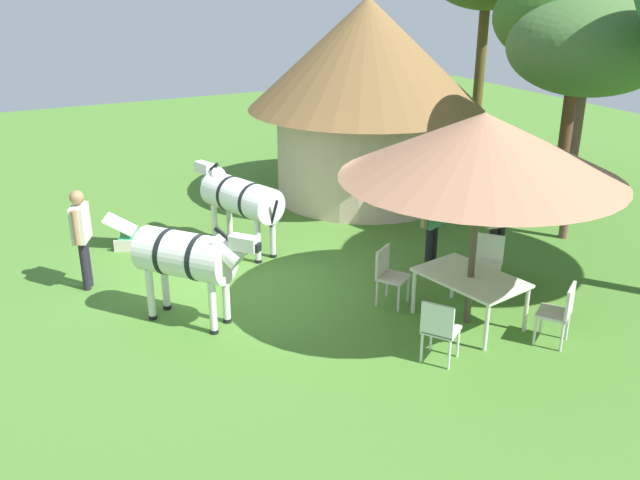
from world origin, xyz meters
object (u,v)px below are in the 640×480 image
object	(u,v)px
acacia_tree_right_background	(581,18)
thatched_hut	(366,88)
guest_behind_table	(433,216)
guest_beside_umbrella	(499,216)
patio_chair_east_end	(561,310)
shade_umbrella	(482,146)
zebra_by_umbrella	(240,198)
patio_chair_near_lawn	(439,327)
patio_chair_west_end	(388,272)
acacia_tree_far_lawn	(589,48)
patio_dining_table	(470,281)
patio_chair_near_hut	(488,258)
zebra_nearest_camera	(188,257)
standing_watcher	(81,230)
striped_lounge_chair	(130,234)

from	to	relation	value
acacia_tree_right_background	thatched_hut	bearing A→B (deg)	-114.20
guest_behind_table	acacia_tree_right_background	world-z (taller)	acacia_tree_right_background
guest_beside_umbrella	patio_chair_east_end	bearing A→B (deg)	78.60
guest_beside_umbrella	shade_umbrella	bearing A→B (deg)	46.57
zebra_by_umbrella	patio_chair_near_lawn	bearing A→B (deg)	-97.87
shade_umbrella	patio_chair_west_end	size ratio (longest dim) A/B	4.33
zebra_by_umbrella	acacia_tree_far_lawn	bearing A→B (deg)	-39.52
patio_dining_table	guest_behind_table	bearing A→B (deg)	161.61
patio_dining_table	patio_chair_near_hut	world-z (taller)	patio_chair_near_hut
acacia_tree_right_background	patio_chair_east_end	bearing A→B (deg)	-45.17
zebra_nearest_camera	zebra_by_umbrella	distance (m)	2.83
patio_chair_west_end	guest_beside_umbrella	bearing A→B (deg)	149.73
thatched_hut	shade_umbrella	distance (m)	6.21
shade_umbrella	standing_watcher	distance (m)	6.33
guest_beside_umbrella	standing_watcher	distance (m)	6.83
thatched_hut	patio_dining_table	size ratio (longest dim) A/B	3.11
thatched_hut	guest_beside_umbrella	size ratio (longest dim) A/B	3.00
guest_behind_table	acacia_tree_right_background	xyz separation A→B (m)	(-2.33, 5.32, 2.89)
patio_chair_east_end	standing_watcher	bearing A→B (deg)	105.27
patio_chair_near_lawn	patio_chair_near_hut	size ratio (longest dim) A/B	1.00
patio_dining_table	zebra_by_umbrella	xyz separation A→B (m)	(-4.17, -1.96, 0.35)
patio_chair_west_end	zebra_nearest_camera	size ratio (longest dim) A/B	0.52
patio_dining_table	acacia_tree_right_background	xyz separation A→B (m)	(-4.08, 5.90, 3.24)
thatched_hut	zebra_nearest_camera	xyz separation A→B (m)	(4.09, -5.34, -1.44)
patio_chair_near_lawn	standing_watcher	bearing A→B (deg)	-174.43
shade_umbrella	striped_lounge_chair	xyz separation A→B (m)	(-5.28, -3.77, -2.41)
patio_chair_near_hut	acacia_tree_far_lawn	distance (m)	4.32
patio_dining_table	striped_lounge_chair	size ratio (longest dim) A/B	1.73
patio_chair_west_end	thatched_hut	bearing A→B (deg)	-150.06
zebra_by_umbrella	guest_beside_umbrella	bearing A→B (deg)	-58.55
patio_chair_near_lawn	acacia_tree_right_background	xyz separation A→B (m)	(-4.80, 6.97, 3.38)
patio_chair_near_lawn	standing_watcher	distance (m)	5.86
zebra_by_umbrella	patio_chair_east_end	bearing A→B (deg)	-81.22
patio_chair_east_end	guest_beside_umbrella	size ratio (longest dim) A/B	0.52
patio_chair_east_end	zebra_by_umbrella	bearing A→B (deg)	83.62
patio_chair_west_end	patio_chair_near_lawn	bearing A→B (deg)	45.26
guest_behind_table	standing_watcher	xyz separation A→B (m)	(-2.02, -5.38, -0.01)
patio_chair_west_end	guest_beside_umbrella	distance (m)	2.30
acacia_tree_far_lawn	guest_behind_table	bearing A→B (deg)	-87.43
patio_chair_east_end	zebra_nearest_camera	xyz separation A→B (m)	(-2.95, -4.33, 0.52)
acacia_tree_far_lawn	guest_beside_umbrella	bearing A→B (deg)	-73.28
acacia_tree_right_background	standing_watcher	bearing A→B (deg)	-88.36
patio_chair_near_lawn	patio_chair_east_end	xyz separation A→B (m)	(0.36, 1.78, 0.00)
patio_chair_near_lawn	guest_behind_table	distance (m)	3.02
thatched_hut	acacia_tree_right_background	bearing A→B (deg)	65.80
guest_behind_table	acacia_tree_right_background	distance (m)	6.48
guest_behind_table	acacia_tree_far_lawn	world-z (taller)	acacia_tree_far_lawn
thatched_hut	shade_umbrella	bearing A→B (deg)	-16.13
striped_lounge_chair	acacia_tree_far_lawn	xyz separation A→B (m)	(3.38, 7.61, 3.34)
patio_dining_table	standing_watcher	xyz separation A→B (m)	(-3.78, -4.79, 0.34)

